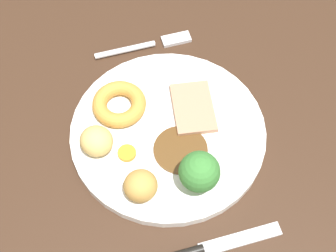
# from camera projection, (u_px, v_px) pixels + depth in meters

# --- Properties ---
(dining_table) EXTENTS (1.20, 0.84, 0.04)m
(dining_table) POSITION_uv_depth(u_px,v_px,m) (149.00, 135.00, 0.70)
(dining_table) COLOR #382316
(dining_table) RESTS_ON ground
(dinner_plate) EXTENTS (0.27, 0.27, 0.01)m
(dinner_plate) POSITION_uv_depth(u_px,v_px,m) (168.00, 132.00, 0.67)
(dinner_plate) COLOR white
(dinner_plate) RESTS_ON dining_table
(gravy_pool) EXTENTS (0.07, 0.07, 0.00)m
(gravy_pool) POSITION_uv_depth(u_px,v_px,m) (181.00, 150.00, 0.65)
(gravy_pool) COLOR #563819
(gravy_pool) RESTS_ON dinner_plate
(meat_slice_main) EXTENTS (0.09, 0.07, 0.01)m
(meat_slice_main) POSITION_uv_depth(u_px,v_px,m) (194.00, 109.00, 0.68)
(meat_slice_main) COLOR tan
(meat_slice_main) RESTS_ON dinner_plate
(yorkshire_pudding) EXTENTS (0.08, 0.08, 0.02)m
(yorkshire_pudding) POSITION_uv_depth(u_px,v_px,m) (119.00, 104.00, 0.68)
(yorkshire_pudding) COLOR #C68938
(yorkshire_pudding) RESTS_ON dinner_plate
(roast_potato_left) EXTENTS (0.05, 0.05, 0.04)m
(roast_potato_left) POSITION_uv_depth(u_px,v_px,m) (141.00, 186.00, 0.60)
(roast_potato_left) COLOR #BC8C42
(roast_potato_left) RESTS_ON dinner_plate
(roast_potato_right) EXTENTS (0.06, 0.06, 0.04)m
(roast_potato_right) POSITION_uv_depth(u_px,v_px,m) (96.00, 141.00, 0.63)
(roast_potato_right) COLOR #D8B260
(roast_potato_right) RESTS_ON dinner_plate
(carrot_coin_front) EXTENTS (0.02, 0.02, 0.01)m
(carrot_coin_front) POSITION_uv_depth(u_px,v_px,m) (127.00, 153.00, 0.64)
(carrot_coin_front) COLOR orange
(carrot_coin_front) RESTS_ON dinner_plate
(broccoli_floret) EXTENTS (0.05, 0.05, 0.06)m
(broccoli_floret) POSITION_uv_depth(u_px,v_px,m) (199.00, 172.00, 0.59)
(broccoli_floret) COLOR #8CB766
(broccoli_floret) RESTS_ON dinner_plate
(fork) EXTENTS (0.02, 0.15, 0.01)m
(fork) POSITION_uv_depth(u_px,v_px,m) (146.00, 45.00, 0.76)
(fork) COLOR silver
(fork) RESTS_ON dining_table
(knife) EXTENTS (0.03, 0.19, 0.01)m
(knife) POSITION_uv_depth(u_px,v_px,m) (196.00, 251.00, 0.59)
(knife) COLOR black
(knife) RESTS_ON dining_table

